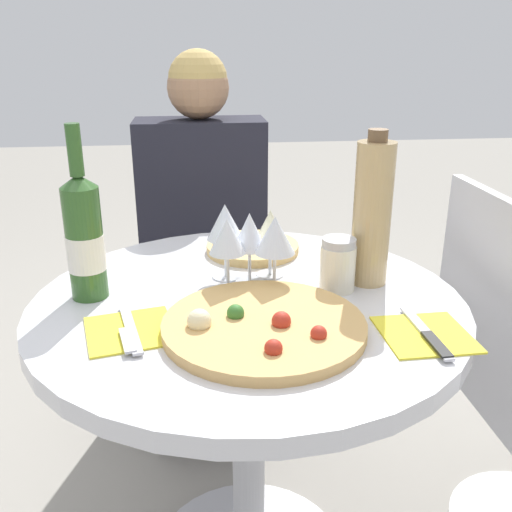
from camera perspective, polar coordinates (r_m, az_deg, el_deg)
dining_table at (r=1.20m, az=-0.79°, el=-10.86°), size 0.85×0.85×0.70m
chair_behind_diner at (r=1.96m, az=-5.19°, el=-2.01°), size 0.44×0.44×0.89m
seated_diner at (r=1.79m, az=-5.15°, el=-1.16°), size 0.39×0.39×1.16m
pizza_large at (r=1.00m, az=0.67°, el=-6.97°), size 0.36×0.36×0.05m
pizza_small_far at (r=1.37m, az=-0.53°, el=0.97°), size 0.22×0.22×0.05m
wine_bottle at (r=1.14m, az=-16.78°, el=1.79°), size 0.07×0.07×0.34m
tall_carafe at (r=1.18m, az=11.54°, el=4.22°), size 0.08×0.08×0.32m
sugar_shaker at (r=1.16m, az=8.18°, el=-0.85°), size 0.07×0.07×0.11m
wine_glass_back_left at (r=1.19m, az=-3.11°, el=3.27°), size 0.08×0.08×0.16m
wine_glass_back_right at (r=1.20m, az=1.44°, el=2.66°), size 0.08×0.08×0.15m
wine_glass_front_left at (r=1.13m, az=-2.90°, el=1.83°), size 0.07×0.07×0.15m
wine_glass_front_right at (r=1.14m, az=1.90°, el=2.00°), size 0.08×0.08×0.15m
wine_glass_center at (r=1.16m, az=-0.66°, el=2.33°), size 0.07×0.07×0.15m
place_setting_left at (r=1.03m, az=-12.45°, el=-7.31°), size 0.18×0.19×0.01m
place_setting_right at (r=1.03m, az=16.63°, el=-7.54°), size 0.15×0.19×0.01m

